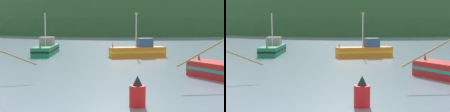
# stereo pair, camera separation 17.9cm
# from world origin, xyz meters

# --- Properties ---
(hill_mid_right) EXTENTS (114.36, 91.49, 46.37)m
(hill_mid_right) POSITION_xyz_m (-11.27, 216.29, 0.00)
(hill_mid_right) COLOR #2D562D
(hill_mid_right) RESTS_ON ground
(hill_far_left) EXTENTS (143.80, 115.04, 79.22)m
(hill_far_left) POSITION_xyz_m (45.81, 142.93, 0.00)
(hill_far_left) COLOR #2D562D
(hill_far_left) RESTS_ON ground
(fishing_boat_orange) EXTENTS (6.88, 1.99, 5.41)m
(fishing_boat_orange) POSITION_xyz_m (13.19, 39.60, 0.78)
(fishing_boat_orange) COLOR orange
(fishing_boat_orange) RESTS_ON ground
(fishing_boat_green) EXTENTS (3.80, 8.67, 5.67)m
(fishing_boat_green) POSITION_xyz_m (2.20, 45.13, 0.74)
(fishing_boat_green) COLOR #197A47
(fishing_boat_green) RESTS_ON ground
(channel_buoy) EXTENTS (0.84, 0.84, 1.59)m
(channel_buoy) POSITION_xyz_m (6.52, 17.46, 0.66)
(channel_buoy) COLOR red
(channel_buoy) RESTS_ON ground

